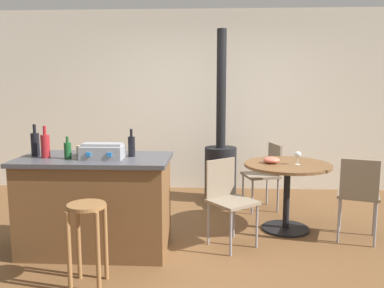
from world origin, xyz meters
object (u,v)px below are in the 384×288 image
toolbox (103,151)px  wooden_stool (87,229)px  folding_chair_left (266,171)px  serving_bowl (271,160)px  cup_0 (115,149)px  bottle_0 (68,150)px  bottle_2 (35,144)px  dining_table (287,180)px  kitchen_island (96,204)px  wood_stove (221,160)px  bottle_3 (132,146)px  wine_glass (298,155)px  folding_chair_far (359,192)px  cup_1 (81,150)px  folding_chair_near (228,195)px  bottle_1 (45,145)px

toolbox → wooden_stool: bearing=-86.9°
folding_chair_left → serving_bowl: 0.78m
cup_0 → bottle_0: bearing=-138.1°
folding_chair_left → bottle_2: bottle_2 is taller
dining_table → kitchen_island: bearing=-161.6°
wood_stove → bottle_3: (-0.89, -1.75, 0.46)m
kitchen_island → bottle_2: (-0.58, 0.04, 0.58)m
wooden_stool → wine_glass: (1.90, 1.31, 0.38)m
folding_chair_far → cup_0: 2.50m
cup_0 → cup_1: (-0.31, -0.12, 0.01)m
bottle_0 → wine_glass: bearing=17.2°
folding_chair_near → folding_chair_far: 1.33m
folding_chair_near → bottle_0: size_ratio=4.09×
folding_chair_near → bottle_0: 1.60m
wood_stove → bottle_1: bearing=-132.0°
bottle_1 → wine_glass: (2.48, 0.66, -0.18)m
dining_table → folding_chair_near: folding_chair_near is taller
wooden_stool → folding_chair_left: size_ratio=0.80×
folding_chair_near → bottle_3: bearing=-171.1°
wood_stove → toolbox: wood_stove is taller
wood_stove → bottle_0: wood_stove is taller
cup_1 → dining_table: bearing=14.4°
folding_chair_left → cup_1: bearing=-146.8°
bottle_3 → wine_glass: bottle_3 is taller
folding_chair_far → bottle_3: size_ratio=3.31×
kitchen_island → bottle_1: bearing=-173.0°
wood_stove → cup_0: size_ratio=19.79×
dining_table → folding_chair_near: 0.80m
kitchen_island → toolbox: (0.10, -0.07, 0.52)m
folding_chair_far → folding_chair_left: size_ratio=1.03×
kitchen_island → serving_bowl: kitchen_island is taller
wood_stove → cup_1: (-1.40, -1.70, 0.40)m
kitchen_island → wooden_stool: 0.72m
folding_chair_left → bottle_0: 2.56m
wood_stove → cup_0: 1.96m
cup_0 → serving_bowl: 1.69m
folding_chair_near → folding_chair_far: folding_chair_far is taller
folding_chair_left → wine_glass: 0.90m
bottle_2 → cup_0: bottle_2 is taller
wooden_stool → wood_stove: 2.75m
folding_chair_near → serving_bowl: 0.73m
bottle_3 → folding_chair_far: bearing=7.1°
wood_stove → folding_chair_near: bearing=-88.4°
bottle_0 → bottle_2: 0.39m
wooden_stool → bottle_3: bearing=74.5°
wood_stove → wine_glass: (0.80, -1.21, 0.29)m
bottle_2 → wine_glass: (2.62, 0.56, -0.18)m
bottle_3 → serving_bowl: 1.56m
bottle_2 → bottle_3: bottle_2 is taller
cup_0 → cup_1: cup_1 is taller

